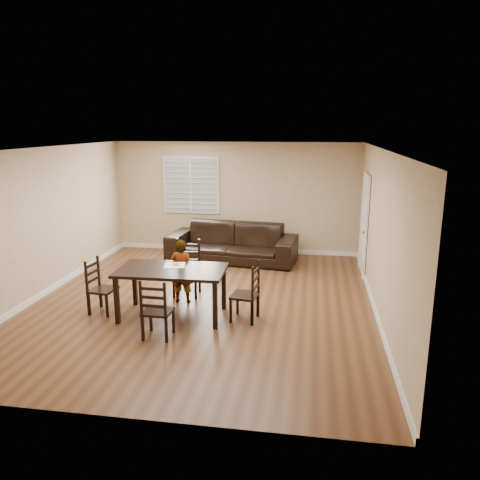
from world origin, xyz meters
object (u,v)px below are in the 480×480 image
sofa (232,242)px  chair_far (155,313)px  chair_left (97,288)px  chair_near (188,269)px  chair_right (252,295)px  dining_table (172,274)px  child (182,271)px  donut (176,264)px

sofa → chair_far: bearing=-89.1°
chair_far → chair_left: (-1.33, 0.89, 0.00)m
chair_near → chair_right: chair_near is taller
chair_left → dining_table: bearing=-82.8°
dining_table → child: bearing=90.0°
chair_near → chair_left: (-1.28, -1.12, -0.05)m
dining_table → donut: 0.23m
dining_table → chair_far: (0.02, -0.91, -0.31)m
donut → chair_near: bearing=93.0°
chair_near → chair_right: size_ratio=1.07×
dining_table → child: (-0.02, 0.63, -0.15)m
chair_right → donut: chair_right is taller
chair_far → child: 1.55m
chair_far → child: child is taller
chair_near → child: child is taller
chair_right → donut: (-1.30, 0.18, 0.40)m
chair_left → chair_right: bearing=-82.9°
chair_far → chair_left: bearing=-32.9°
chair_left → donut: (1.33, 0.21, 0.42)m
chair_left → donut: bearing=-74.4°
chair_left → chair_near: bearing=-42.3°
dining_table → chair_near: size_ratio=1.71×
dining_table → chair_right: chair_right is taller
child → sofa: child is taller
child → sofa: size_ratio=0.39×
chair_left → chair_right: (2.62, 0.03, 0.02)m
chair_near → chair_far: size_ratio=1.12×
chair_left → child: size_ratio=0.81×
chair_near → chair_right: (1.34, -1.09, -0.03)m
sofa → chair_left: bearing=-110.6°
chair_far → child: bearing=-87.8°
chair_far → child: (-0.03, 1.54, 0.15)m
chair_near → sofa: chair_near is taller
dining_table → chair_left: 1.34m
chair_far → donut: chair_far is taller
dining_table → sofa: size_ratio=0.60×
chair_right → donut: bearing=-90.6°
dining_table → chair_near: (-0.03, 1.10, -0.26)m
donut → chair_right: bearing=-8.0°
chair_near → chair_far: (0.05, -2.01, -0.05)m
chair_right → sofa: size_ratio=0.33×
chair_left → sofa: (1.71, 3.41, 0.01)m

